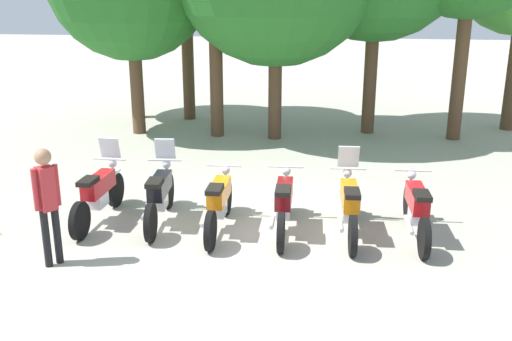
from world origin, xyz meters
TOP-DOWN VIEW (x-y plane):
  - ground_plane at (0.00, 0.00)m, footprint 80.00×80.00m
  - motorcycle_0 at (-2.71, 0.04)m, footprint 0.62×2.19m
  - motorcycle_1 at (-1.63, 0.12)m, footprint 0.62×2.19m
  - motorcycle_2 at (-0.55, -0.08)m, footprint 0.62×2.19m
  - motorcycle_3 at (0.54, 0.00)m, footprint 0.62×2.19m
  - motorcycle_4 at (1.62, 0.05)m, footprint 0.62×2.19m
  - motorcycle_5 at (2.71, 0.09)m, footprint 0.62×2.19m
  - person_0 at (-2.72, -1.71)m, footprint 0.33×0.37m

SIDE VIEW (x-z plane):
  - ground_plane at x=0.00m, z-range 0.00..0.00m
  - motorcycle_2 at x=-0.55m, z-range 0.01..1.00m
  - motorcycle_3 at x=0.54m, z-range 0.01..1.00m
  - motorcycle_5 at x=2.71m, z-range 0.01..1.00m
  - motorcycle_0 at x=-2.71m, z-range -0.17..1.20m
  - motorcycle_1 at x=-1.63m, z-range -0.17..1.20m
  - motorcycle_4 at x=1.62m, z-range -0.17..1.20m
  - person_0 at x=-2.72m, z-range 0.17..1.95m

